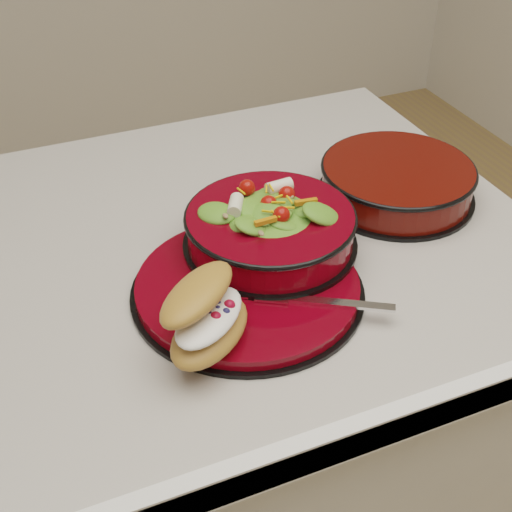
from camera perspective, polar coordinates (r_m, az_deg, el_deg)
name	(u,v)px	position (r m, az deg, el deg)	size (l,w,h in m)	color
island_counter	(130,477)	(1.28, -10.03, -17.02)	(1.24, 0.74, 0.90)	white
dinner_plate	(248,288)	(0.89, -0.61, -2.55)	(0.29, 0.29, 0.02)	black
salad_bowl	(270,223)	(0.93, 1.15, 2.65)	(0.23, 0.23, 0.10)	black
croissant	(207,315)	(0.79, -3.92, -4.75)	(0.14, 0.15, 0.08)	#BC8339
fork	(320,301)	(0.86, 5.10, -3.62)	(0.15, 0.10, 0.00)	silver
extra_bowl	(397,180)	(1.09, 11.22, 5.96)	(0.24, 0.24, 0.05)	black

